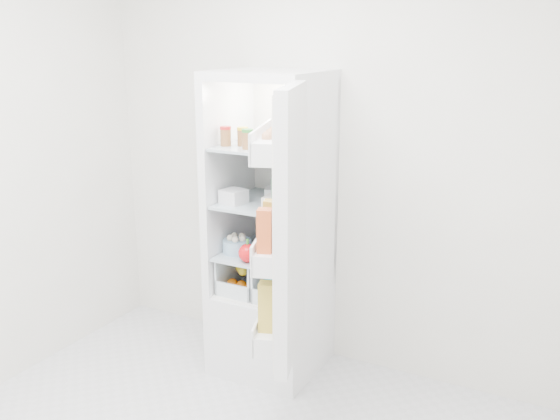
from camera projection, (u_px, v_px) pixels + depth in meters
The scene contains 20 objects.
room_walls at pixel (163, 143), 2.36m from camera, with size 3.02×3.02×2.61m.
refrigerator at pixel (274, 262), 3.76m from camera, with size 0.60×0.60×1.80m.
shelf_low at pixel (269, 253), 3.69m from camera, with size 0.49×0.53×0.01m, color #9FB1BB.
shelf_mid at pixel (269, 203), 3.61m from camera, with size 0.49×0.53×0.01m, color #9FB1BB.
shelf_top at pixel (269, 146), 3.52m from camera, with size 0.49×0.53×0.01m, color #9FB1BB.
crisper_left at pixel (252, 270), 3.78m from camera, with size 0.23×0.46×0.22m, color silver, non-canonical shape.
crisper_right at pixel (288, 277), 3.67m from camera, with size 0.23×0.46×0.22m, color silver, non-canonical shape.
condiment_jars at pixel (252, 140), 3.42m from camera, with size 0.38×0.16×0.08m.
squeeze_bottle at pixel (312, 130), 3.50m from camera, with size 0.05×0.05×0.17m, color white.
tub_white at pixel (234, 196), 3.56m from camera, with size 0.12×0.12×0.08m, color silver.
tub_cream at pixel (275, 202), 3.46m from camera, with size 0.11×0.11×0.07m, color silver.
tin_red at pixel (283, 209), 3.34m from camera, with size 0.09×0.09×0.06m, color red.
foil_tray at pixel (278, 191), 3.77m from camera, with size 0.15×0.12×0.04m, color white.
tub_green at pixel (304, 193), 3.61m from camera, with size 0.11×0.16×0.09m, color #397E4E.
red_cabbage at pixel (275, 236), 3.70m from camera, with size 0.18×0.18×0.18m, color #5E2263.
bell_pepper at pixel (248, 253), 3.51m from camera, with size 0.11×0.11×0.11m, color red.
mushroom_bowl at pixel (237, 246), 3.67m from camera, with size 0.17×0.17×0.08m, color #8AB1CE.
citrus_pile at pixel (250, 275), 3.77m from camera, with size 0.20×0.31×0.16m.
veg_pile at pixel (288, 285), 3.68m from camera, with size 0.16×0.30×0.10m.
fridge_door at pixel (285, 231), 2.94m from camera, with size 0.34×0.59×1.30m.
Camera 1 is at (1.49, -1.86, 1.99)m, focal length 40.00 mm.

